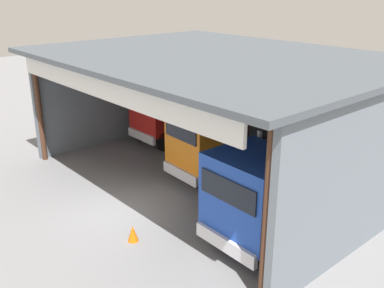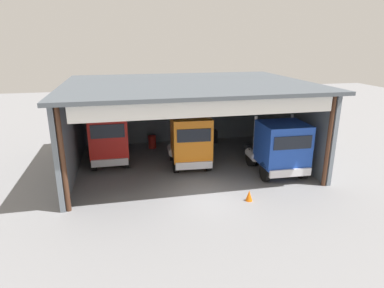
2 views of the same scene
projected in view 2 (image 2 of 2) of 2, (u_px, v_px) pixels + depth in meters
name	position (u px, v px, depth m)	size (l,w,h in m)	color
ground_plane	(207.00, 198.00, 17.01)	(80.00, 80.00, 0.00)	slate
workshop_shed	(184.00, 105.00, 21.55)	(14.66, 11.21, 5.35)	slate
truck_red_center_bay	(109.00, 138.00, 20.95)	(2.50, 4.56, 3.53)	red
truck_orange_left_bay	(190.00, 141.00, 20.63)	(2.57, 4.66, 3.49)	orange
truck_blue_right_bay	(279.00, 147.00, 19.52)	(2.78, 5.10, 3.43)	#1E47B7
oil_drum	(152.00, 142.00, 24.77)	(0.58, 0.58, 0.95)	#B21E19
tool_cart	(211.00, 137.00, 26.03)	(0.90, 0.60, 1.00)	black
traffic_cone	(249.00, 196.00, 16.66)	(0.36, 0.36, 0.56)	orange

